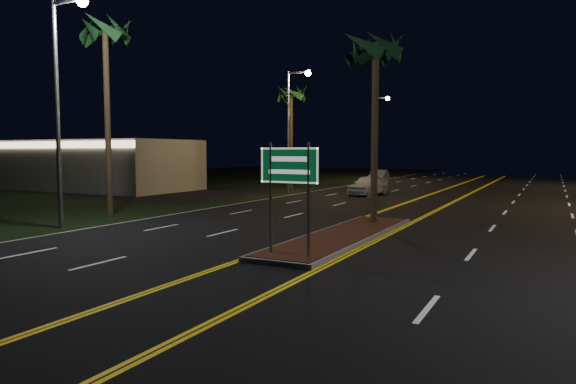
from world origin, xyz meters
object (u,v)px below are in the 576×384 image
Objects in this scene: palm_left_far at (291,95)px; car_near at (368,183)px; streetlight_left_mid at (293,117)px; palm_median at (376,49)px; streetlight_left_far at (376,128)px; car_far at (379,176)px; median_island at (343,236)px; streetlight_left_near at (63,86)px; palm_left_near at (105,33)px; commercial_building at (102,165)px; highway_sign at (289,176)px.

palm_left_far is 1.77× the size of car_near.
palm_median is (10.61, -13.50, 1.62)m from streetlight_left_mid.
car_far is at bearing -70.04° from streetlight_left_far.
streetlight_left_near is (-10.61, -3.00, 5.57)m from median_island.
streetlight_left_mid is at bearing 128.17° from palm_median.
commercial_building is at bearing 138.39° from palm_left_near.
palm_left_near is at bearing -107.48° from car_near.
palm_left_near reaches higher than car_far.
commercial_building reaches higher than highway_sign.
streetlight_left_far is (-10.61, 41.20, 3.25)m from highway_sign.
palm_left_near reaches higher than car_near.
palm_left_near is (-12.50, 1.00, 8.60)m from median_island.
commercial_building is 3.01× the size of car_near.
palm_median is 1.67× the size of car_near.
highway_sign is (0.00, -4.20, 2.32)m from median_island.
streetlight_left_near is 22.19m from car_near.
streetlight_left_near is at bearing 173.53° from highway_sign.
highway_sign is 0.36× the size of streetlight_left_mid.
streetlight_left_far is at bearing 104.44° from highway_sign.
streetlight_left_mid is 14.25m from car_far.
streetlight_left_mid is 20.00m from streetlight_left_far.
highway_sign is 14.92m from palm_left_near.
streetlight_left_mid reaches higher than car_near.
median_island is 1.14× the size of streetlight_left_near.
palm_left_far is at bearing 118.67° from streetlight_left_mid.
car_far is at bearing 106.96° from palm_median.
palm_left_far reaches higher than commercial_building.
streetlight_left_far is at bearing 57.35° from commercial_building.
streetlight_left_near is 1.81× the size of car_near.
car_near is at bearing 66.31° from palm_left_near.
highway_sign is 0.39× the size of palm_median.
car_far is at bearing 103.31° from highway_sign.
car_far is at bearing 43.84° from commercial_building.
streetlight_left_mid reaches higher than palm_median.
streetlight_left_mid is (-10.61, 21.20, 3.25)m from highway_sign.
palm_left_near is 2.08× the size of car_far.
car_near is at bearing -83.19° from car_far.
highway_sign is 22.76m from car_near.
car_near is at bearing 13.29° from commercial_building.
streetlight_left_mid is at bearing -90.00° from streetlight_left_far.
streetlight_left_near reaches higher than car_near.
palm_left_far is (-0.30, 20.00, -0.93)m from palm_left_near.
median_island is 12.36m from streetlight_left_near.
streetlight_left_mid is at bearing -164.23° from car_near.
palm_left_near is at bearing -93.00° from streetlight_left_far.
highway_sign is 0.33× the size of palm_left_near.
commercial_building is 16.31m from streetlight_left_mid.
highway_sign is 42.67m from streetlight_left_far.
palm_left_near is at bearing -96.73° from streetlight_left_mid.
palm_left_near is at bearing 157.40° from highway_sign.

